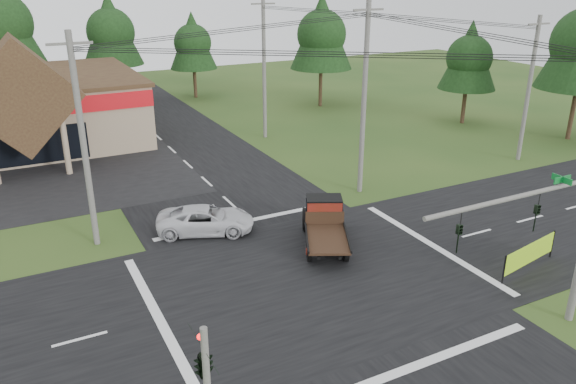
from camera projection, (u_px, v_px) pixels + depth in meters
ground at (312, 278)px, 25.31m from camera, size 120.00×120.00×0.00m
road_ns at (312, 277)px, 25.31m from camera, size 12.00×120.00×0.02m
road_ew at (312, 277)px, 25.31m from camera, size 120.00×12.00×0.02m
traffic_signal_mast at (559, 226)px, 19.97m from camera, size 8.12×0.24×7.00m
traffic_signal_corner at (203, 352)px, 14.77m from camera, size 0.53×2.48×4.40m
utility_pole_nw at (83, 141)px, 26.55m from camera, size 2.00×0.30×10.50m
utility_pole_ne at (364, 98)px, 33.19m from camera, size 2.00×0.30×11.50m
utility_pole_far at (529, 88)px, 39.41m from camera, size 2.00×0.30×10.20m
utility_pole_n at (264, 68)px, 44.83m from camera, size 2.00×0.30×11.20m
tree_row_c at (0, 20)px, 51.77m from camera, size 7.28×7.28×13.13m
tree_row_d at (110, 30)px, 57.36m from camera, size 6.16×6.16×11.11m
tree_row_e at (193, 41)px, 59.61m from camera, size 5.04×5.04×9.09m
tree_side_ne at (322, 32)px, 55.12m from camera, size 6.16×6.16×11.11m
tree_side_e_near at (470, 56)px, 49.09m from camera, size 5.04×5.04×9.09m
antique_flatbed_truck at (325, 225)px, 27.87m from camera, size 4.21×5.71×2.24m
roadside_banner at (529, 256)px, 25.70m from camera, size 4.12×0.89×1.42m
white_pickup at (206, 220)px, 29.54m from camera, size 5.56×4.06×1.40m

